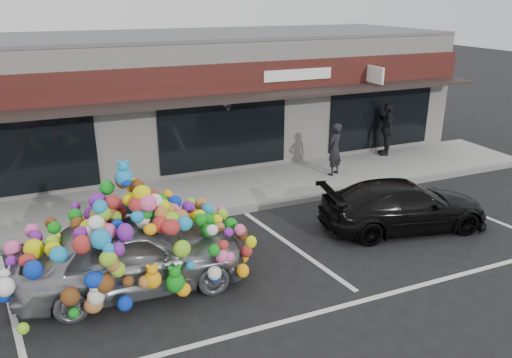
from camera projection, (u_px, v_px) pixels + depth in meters
name	position (u px, v px, depth m)	size (l,w,h in m)	color
ground	(178.00, 275.00, 10.45)	(90.00, 90.00, 0.00)	black
shop_building	(111.00, 101.00, 17.00)	(24.00, 7.20, 4.31)	silver
sidewalk	(141.00, 204.00, 13.88)	(26.00, 3.00, 0.15)	gray
kerb	(153.00, 225.00, 12.58)	(26.00, 0.18, 0.16)	slate
parking_stripe_left	(11.00, 305.00, 9.44)	(0.12, 4.40, 0.01)	silver
parking_stripe_mid	(293.00, 247.00, 11.65)	(0.12, 4.40, 0.01)	silver
parking_stripe_right	(469.00, 210.00, 13.64)	(0.12, 4.40, 0.01)	silver
lane_line	(316.00, 313.00, 9.20)	(14.00, 0.12, 0.01)	silver
toy_car	(131.00, 246.00, 9.71)	(3.18, 4.78, 2.74)	gray
black_sedan	(404.00, 205.00, 12.41)	(4.20, 1.71, 1.22)	black
pedestrian_a	(335.00, 149.00, 15.68)	(0.61, 0.40, 1.67)	#252329
pedestrian_c	(387.00, 129.00, 17.69)	(0.45, 1.09, 1.86)	#27252A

